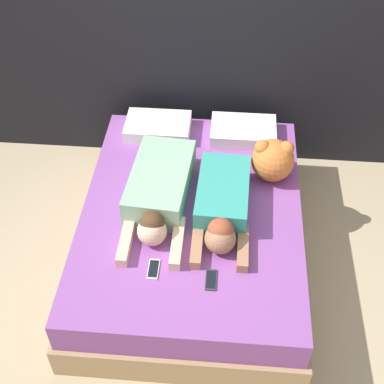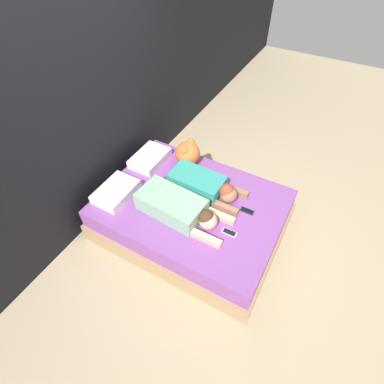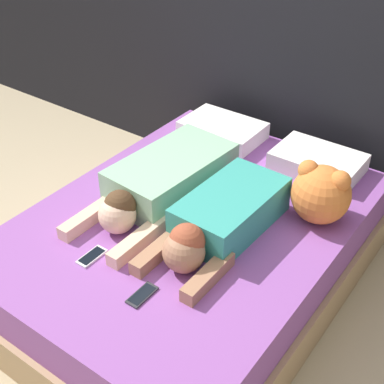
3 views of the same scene
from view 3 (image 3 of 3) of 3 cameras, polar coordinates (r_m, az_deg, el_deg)
name	(u,v)px [view 3 (image 3 of 3)]	position (r m, az deg, el deg)	size (l,w,h in m)	color
ground_plane	(192,283)	(3.14, 0.00, -9.67)	(12.00, 12.00, 0.00)	tan
wall_back	(310,7)	(3.39, 12.52, 18.72)	(12.00, 0.06, 2.60)	black
bed	(192,251)	(2.97, 0.00, -6.34)	(1.55, 2.06, 0.49)	tan
pillow_head_left	(223,130)	(3.50, 3.28, 6.63)	(0.50, 0.34, 0.11)	white
pillow_head_right	(318,162)	(3.24, 13.27, 3.16)	(0.50, 0.34, 0.11)	white
person_left	(162,182)	(2.89, -3.27, 1.07)	(0.44, 1.04, 0.22)	#8CBF99
person_right	(219,220)	(2.62, 2.87, -3.03)	(0.36, 0.89, 0.23)	teal
cell_phone_left	(92,256)	(2.60, -10.64, -6.77)	(0.07, 0.15, 0.01)	silver
cell_phone_right	(142,295)	(2.38, -5.34, -10.88)	(0.07, 0.15, 0.01)	#2D2D33
plush_toy	(321,193)	(2.77, 13.61, -0.11)	(0.31, 0.31, 0.32)	orange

